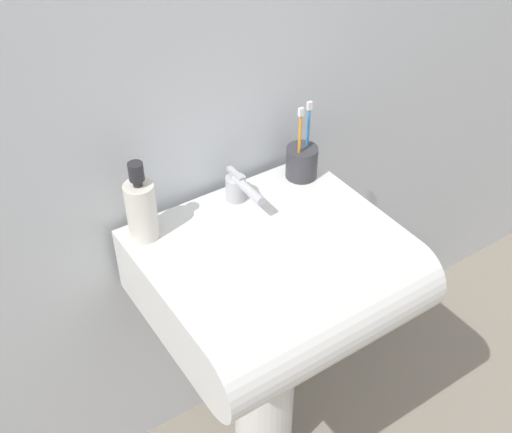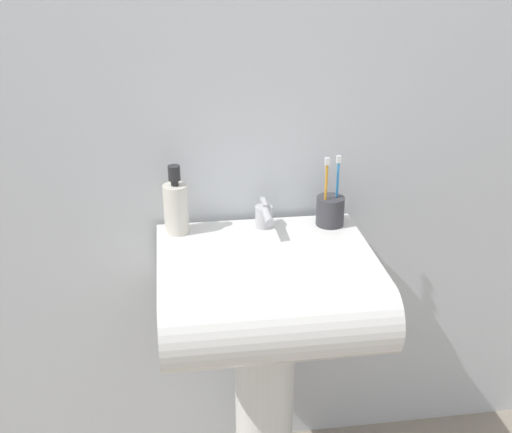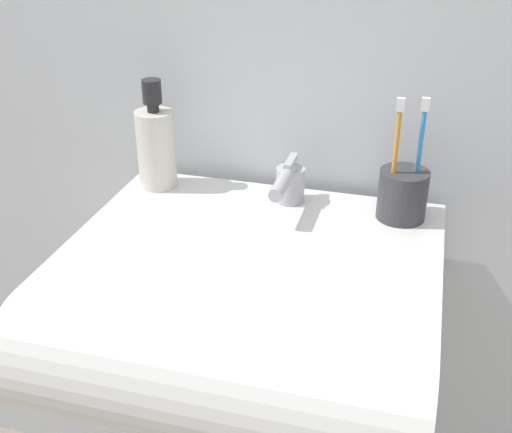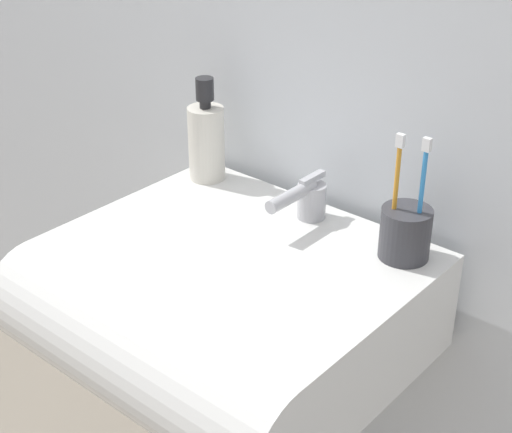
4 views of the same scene
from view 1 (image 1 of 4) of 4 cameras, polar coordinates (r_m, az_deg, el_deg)
name	(u,v)px [view 1 (image 1 of 4)]	position (r m, az deg, el deg)	size (l,w,h in m)	color
wall_back	(199,29)	(1.38, -5.11, 16.30)	(5.00, 0.05, 2.40)	silver
sink_pedestal	(264,377)	(1.76, 0.73, -14.04)	(0.16, 0.16, 0.65)	white
sink_basin	(281,281)	(1.42, 2.23, -5.72)	(0.54, 0.50, 0.17)	white
faucet	(239,188)	(1.47, -1.52, 2.53)	(0.05, 0.14, 0.08)	#B7B7BC
toothbrush_cup	(302,161)	(1.56, 4.09, 4.93)	(0.08, 0.08, 0.20)	#38383D
soap_bottle	(141,209)	(1.38, -10.16, 0.70)	(0.07, 0.07, 0.19)	silver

